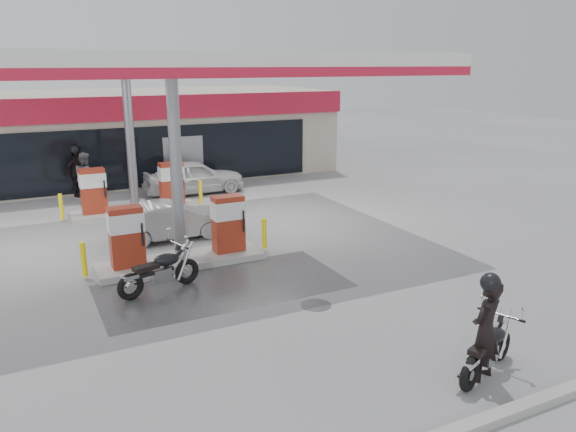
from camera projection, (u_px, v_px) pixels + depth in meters
name	position (u px, v px, depth m)	size (l,w,h in m)	color
ground	(204.00, 290.00, 13.66)	(90.00, 90.00, 0.00)	gray
wet_patch	(224.00, 286.00, 13.87)	(6.00, 3.00, 0.00)	#4C4C4F
drain_cover	(316.00, 305.00, 12.79)	(0.70, 0.70, 0.01)	#38383A
store_building	(98.00, 135.00, 26.90)	(22.00, 8.22, 4.00)	#B7AB99
canopy	(144.00, 65.00, 16.58)	(16.00, 10.02, 5.51)	silver
pump_island_near	(180.00, 239.00, 15.20)	(5.14, 1.30, 1.78)	#9E9E99
pump_island_far	(134.00, 195.00, 20.38)	(5.14, 1.30, 1.78)	#9E9E99
main_motorcycle	(487.00, 351.00, 9.86)	(1.86, 0.95, 1.00)	black
biker_main	(486.00, 330.00, 9.59)	(0.67, 0.44, 1.84)	black
parked_motorcycle	(161.00, 272.00, 13.45)	(2.13, 0.89, 1.11)	black
sedan_white	(194.00, 177.00, 23.54)	(1.68, 4.17, 1.42)	silver
attendant	(86.00, 177.00, 22.17)	(0.95, 0.74, 1.95)	#58585D
hatchback_silver	(172.00, 220.00, 17.46)	(1.25, 3.59, 1.18)	#979A9E
biker_walking	(77.00, 173.00, 22.93)	(1.17, 0.49, 1.99)	black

